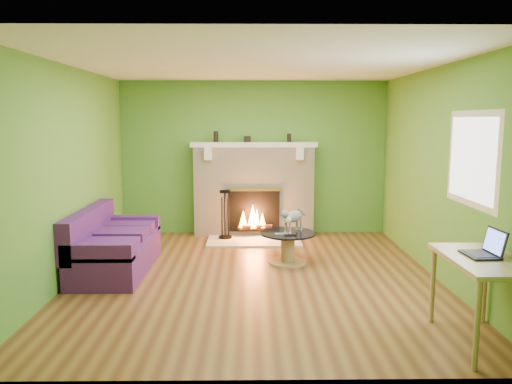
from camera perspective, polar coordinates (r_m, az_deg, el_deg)
floor at (r=6.34m, az=-0.07°, el=-9.66°), size 5.00×5.00×0.00m
ceiling at (r=6.06m, az=-0.08°, el=14.40°), size 5.00×5.00×0.00m
wall_back at (r=8.55m, az=-0.26°, el=3.91°), size 5.00×0.00×5.00m
wall_front at (r=3.59m, az=0.37°, el=-2.21°), size 5.00×0.00×5.00m
wall_left at (r=6.45m, az=-20.52°, el=1.94°), size 0.00×5.00×5.00m
wall_right at (r=6.49m, az=20.21°, el=2.00°), size 0.00×5.00×5.00m
window_frame at (r=5.64m, az=23.49°, el=3.49°), size 0.00×1.20×1.20m
window_pane at (r=5.64m, az=23.41°, el=3.50°), size 0.00×1.06×1.06m
fireplace at (r=8.43m, az=-0.25°, el=0.23°), size 2.10×0.46×1.58m
hearth at (r=8.07m, az=-0.22°, el=-5.62°), size 1.50×0.75×0.03m
mantel at (r=8.33m, az=-0.25°, el=5.45°), size 2.10×0.28×0.08m
sofa at (r=6.79m, az=-16.10°, el=-6.03°), size 0.86×1.80×0.81m
coffee_table at (r=6.87m, az=3.65°, el=-6.11°), size 0.76×0.76×0.43m
desk at (r=4.77m, az=24.60°, el=-7.93°), size 0.61×1.05×0.78m
cat at (r=6.85m, az=4.31°, el=-3.14°), size 0.50×0.55×0.34m
remote_silver at (r=6.70m, az=2.89°, el=-4.79°), size 0.17×0.07×0.02m
remote_black at (r=6.65m, az=3.96°, el=-4.91°), size 0.16×0.06×0.02m
laptop at (r=4.75m, az=24.28°, el=-5.27°), size 0.30×0.34×0.24m
fire_tools at (r=8.13m, az=-3.55°, el=-2.53°), size 0.21×0.21×0.80m
mantel_vase_left at (r=8.38m, az=-4.61°, el=6.32°), size 0.08×0.08×0.18m
mantel_vase_right at (r=8.39m, az=3.81°, el=6.20°), size 0.07×0.07×0.14m
mantel_box at (r=8.36m, az=-1.00°, el=6.07°), size 0.12×0.08×0.10m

